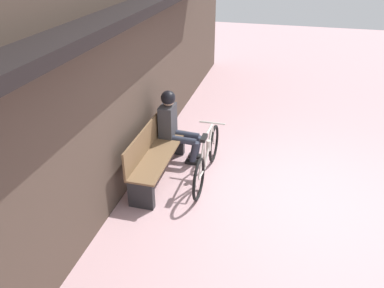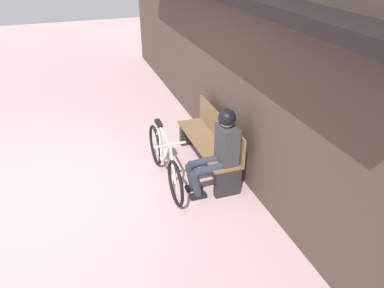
# 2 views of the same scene
# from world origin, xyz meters

# --- Properties ---
(ground_plane) EXTENTS (24.00, 24.00, 0.00)m
(ground_plane) POSITION_xyz_m (0.00, 0.00, 0.00)
(ground_plane) COLOR #C69EA3
(storefront_wall) EXTENTS (12.00, 0.56, 3.20)m
(storefront_wall) POSITION_xyz_m (0.00, 2.40, 1.66)
(storefront_wall) COLOR #4C3D33
(storefront_wall) RESTS_ON ground_plane
(park_bench_near) EXTENTS (1.61, 0.42, 0.82)m
(park_bench_near) POSITION_xyz_m (0.06, 2.06, 0.38)
(park_bench_near) COLOR brown
(park_bench_near) RESTS_ON ground_plane
(bicycle) EXTENTS (1.67, 0.40, 0.83)m
(bicycle) POSITION_xyz_m (0.24, 1.30, 0.35)
(bicycle) COLOR black
(bicycle) RESTS_ON ground_plane
(person_seated) EXTENTS (0.34, 0.66, 1.19)m
(person_seated) POSITION_xyz_m (0.66, 1.94, 0.67)
(person_seated) COLOR #2D3342
(person_seated) RESTS_ON ground_plane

